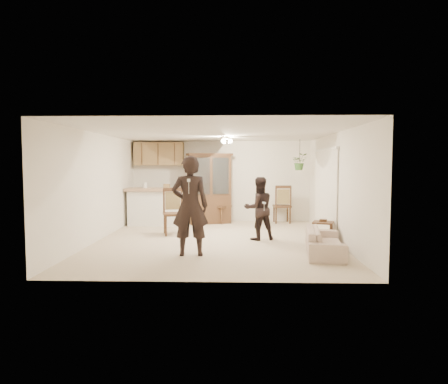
{
  "coord_description": "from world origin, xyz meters",
  "views": [
    {
      "loc": [
        0.46,
        -9.18,
        1.78
      ],
      "look_at": [
        0.18,
        0.4,
        1.11
      ],
      "focal_mm": 32.0,
      "sensor_mm": 36.0,
      "label": 1
    }
  ],
  "objects_px": {
    "chair_hutch_left": "(220,212)",
    "chair_hutch_right": "(282,212)",
    "side_table": "(323,232)",
    "chair_bar": "(174,222)",
    "sofa": "(325,236)",
    "china_hutch": "(209,189)",
    "child": "(259,211)",
    "adult": "(190,210)"
  },
  "relations": [
    {
      "from": "sofa",
      "to": "side_table",
      "type": "xyz_separation_m",
      "value": [
        0.21,
        1.1,
        -0.11
      ]
    },
    {
      "from": "adult",
      "to": "chair_hutch_right",
      "type": "height_order",
      "value": "adult"
    },
    {
      "from": "chair_hutch_left",
      "to": "chair_hutch_right",
      "type": "height_order",
      "value": "chair_hutch_left"
    },
    {
      "from": "side_table",
      "to": "chair_bar",
      "type": "relative_size",
      "value": 0.48
    },
    {
      "from": "adult",
      "to": "chair_hutch_left",
      "type": "distance_m",
      "value": 4.39
    },
    {
      "from": "child",
      "to": "chair_hutch_right",
      "type": "bearing_deg",
      "value": -124.21
    },
    {
      "from": "adult",
      "to": "chair_hutch_right",
      "type": "distance_m",
      "value": 5.02
    },
    {
      "from": "adult",
      "to": "side_table",
      "type": "bearing_deg",
      "value": -159.66
    },
    {
      "from": "child",
      "to": "chair_hutch_left",
      "type": "distance_m",
      "value": 2.88
    },
    {
      "from": "adult",
      "to": "child",
      "type": "bearing_deg",
      "value": -134.77
    },
    {
      "from": "adult",
      "to": "chair_bar",
      "type": "bearing_deg",
      "value": -77.49
    },
    {
      "from": "chair_hutch_left",
      "to": "chair_bar",
      "type": "bearing_deg",
      "value": -84.81
    },
    {
      "from": "child",
      "to": "chair_hutch_left",
      "type": "height_order",
      "value": "child"
    },
    {
      "from": "adult",
      "to": "side_table",
      "type": "distance_m",
      "value": 3.21
    },
    {
      "from": "china_hutch",
      "to": "chair_bar",
      "type": "xyz_separation_m",
      "value": [
        -0.78,
        -1.96,
        -0.71
      ]
    },
    {
      "from": "chair_hutch_right",
      "to": "adult",
      "type": "bearing_deg",
      "value": 59.57
    },
    {
      "from": "china_hutch",
      "to": "chair_hutch_right",
      "type": "height_order",
      "value": "china_hutch"
    },
    {
      "from": "chair_bar",
      "to": "chair_hutch_right",
      "type": "relative_size",
      "value": 1.02
    },
    {
      "from": "sofa",
      "to": "chair_hutch_left",
      "type": "relative_size",
      "value": 1.62
    },
    {
      "from": "side_table",
      "to": "chair_hutch_left",
      "type": "height_order",
      "value": "chair_hutch_left"
    },
    {
      "from": "sofa",
      "to": "side_table",
      "type": "relative_size",
      "value": 3.3
    },
    {
      "from": "china_hutch",
      "to": "chair_hutch_right",
      "type": "distance_m",
      "value": 2.32
    },
    {
      "from": "china_hutch",
      "to": "chair_hutch_left",
      "type": "bearing_deg",
      "value": -4.77
    },
    {
      "from": "adult",
      "to": "child",
      "type": "distance_m",
      "value": 2.21
    },
    {
      "from": "adult",
      "to": "chair_hutch_right",
      "type": "bearing_deg",
      "value": -121.39
    },
    {
      "from": "sofa",
      "to": "chair_bar",
      "type": "relative_size",
      "value": 1.59
    },
    {
      "from": "chair_bar",
      "to": "chair_hutch_left",
      "type": "bearing_deg",
      "value": 47.24
    },
    {
      "from": "sofa",
      "to": "chair_hutch_right",
      "type": "distance_m",
      "value": 4.25
    },
    {
      "from": "adult",
      "to": "china_hutch",
      "type": "height_order",
      "value": "china_hutch"
    },
    {
      "from": "adult",
      "to": "china_hutch",
      "type": "xyz_separation_m",
      "value": [
        0.09,
        4.27,
        0.14
      ]
    },
    {
      "from": "side_table",
      "to": "sofa",
      "type": "bearing_deg",
      "value": -100.77
    },
    {
      "from": "adult",
      "to": "chair_hutch_left",
      "type": "height_order",
      "value": "adult"
    },
    {
      "from": "chair_hutch_right",
      "to": "china_hutch",
      "type": "bearing_deg",
      "value": 1.11
    },
    {
      "from": "chair_hutch_left",
      "to": "chair_hutch_right",
      "type": "relative_size",
      "value": 1.01
    },
    {
      "from": "side_table",
      "to": "chair_hutch_left",
      "type": "bearing_deg",
      "value": 128.85
    },
    {
      "from": "sofa",
      "to": "child",
      "type": "relative_size",
      "value": 1.39
    },
    {
      "from": "adult",
      "to": "child",
      "type": "xyz_separation_m",
      "value": [
        1.43,
        1.66,
        -0.22
      ]
    },
    {
      "from": "child",
      "to": "adult",
      "type": "bearing_deg",
      "value": 32.32
    },
    {
      "from": "sofa",
      "to": "chair_bar",
      "type": "distance_m",
      "value": 3.95
    },
    {
      "from": "chair_hutch_left",
      "to": "child",
      "type": "bearing_deg",
      "value": -35.58
    },
    {
      "from": "chair_hutch_left",
      "to": "chair_hutch_right",
      "type": "bearing_deg",
      "value": 36.34
    },
    {
      "from": "sofa",
      "to": "china_hutch",
      "type": "bearing_deg",
      "value": 40.16
    }
  ]
}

